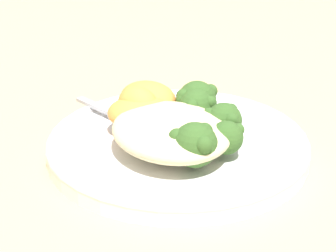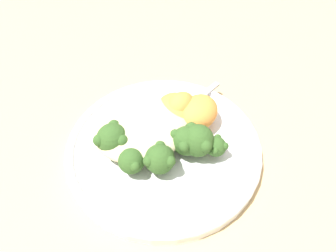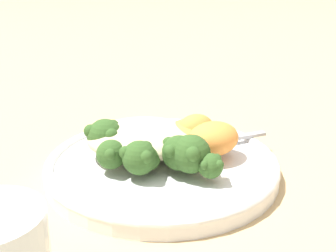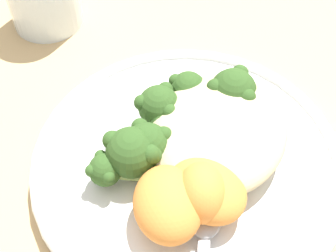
{
  "view_description": "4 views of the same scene",
  "coord_description": "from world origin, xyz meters",
  "px_view_note": "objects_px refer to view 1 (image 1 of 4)",
  "views": [
    {
      "loc": [
        -0.47,
        0.25,
        0.28
      ],
      "look_at": [
        0.0,
        0.02,
        0.03
      ],
      "focal_mm": 60.0,
      "sensor_mm": 36.0,
      "label": 1
    },
    {
      "loc": [
        -0.11,
        -0.2,
        0.31
      ],
      "look_at": [
        0.0,
        0.0,
        0.05
      ],
      "focal_mm": 28.0,
      "sensor_mm": 36.0,
      "label": 2
    },
    {
      "loc": [
        -0.02,
        -0.49,
        0.26
      ],
      "look_at": [
        0.01,
        0.02,
        0.06
      ],
      "focal_mm": 50.0,
      "sensor_mm": 36.0,
      "label": 3
    },
    {
      "loc": [
        0.22,
        0.08,
        0.35
      ],
      "look_at": [
        0.0,
        -0.01,
        0.05
      ],
      "focal_mm": 50.0,
      "sensor_mm": 36.0,
      "label": 4
    }
  ],
  "objects_px": {
    "sweet_potato_chunk_1": "(141,113)",
    "sweet_potato_chunk_0": "(138,106)",
    "broccoli_stalk_0": "(188,142)",
    "broccoli_stalk_6": "(192,103)",
    "broccoli_stalk_4": "(192,125)",
    "plate": "(177,143)",
    "quinoa_mound": "(171,131)",
    "broccoli_stalk_2": "(213,137)",
    "broccoli_stalk_1": "(179,136)",
    "spoon": "(121,116)",
    "broccoli_stalk_7": "(190,105)",
    "sweet_potato_chunk_2": "(148,99)",
    "broccoli_stalk_3": "(206,122)",
    "broccoli_stalk_5": "(191,109)"
  },
  "relations": [
    {
      "from": "broccoli_stalk_0",
      "to": "sweet_potato_chunk_0",
      "type": "height_order",
      "value": "same"
    },
    {
      "from": "quinoa_mound",
      "to": "broccoli_stalk_6",
      "type": "bearing_deg",
      "value": -45.0
    },
    {
      "from": "broccoli_stalk_3",
      "to": "broccoli_stalk_6",
      "type": "distance_m",
      "value": 0.05
    },
    {
      "from": "broccoli_stalk_4",
      "to": "broccoli_stalk_7",
      "type": "height_order",
      "value": "same"
    },
    {
      "from": "broccoli_stalk_1",
      "to": "broccoli_stalk_7",
      "type": "distance_m",
      "value": 0.08
    },
    {
      "from": "broccoli_stalk_7",
      "to": "broccoli_stalk_3",
      "type": "bearing_deg",
      "value": -126.81
    },
    {
      "from": "plate",
      "to": "broccoli_stalk_3",
      "type": "bearing_deg",
      "value": -125.93
    },
    {
      "from": "broccoli_stalk_2",
      "to": "broccoli_stalk_6",
      "type": "distance_m",
      "value": 0.07
    },
    {
      "from": "sweet_potato_chunk_1",
      "to": "quinoa_mound",
      "type": "bearing_deg",
      "value": -170.85
    },
    {
      "from": "sweet_potato_chunk_1",
      "to": "sweet_potato_chunk_0",
      "type": "bearing_deg",
      "value": -5.53
    },
    {
      "from": "plate",
      "to": "broccoli_stalk_4",
      "type": "distance_m",
      "value": 0.03
    },
    {
      "from": "broccoli_stalk_1",
      "to": "broccoli_stalk_6",
      "type": "distance_m",
      "value": 0.07
    },
    {
      "from": "quinoa_mound",
      "to": "broccoli_stalk_4",
      "type": "relative_size",
      "value": 1.53
    },
    {
      "from": "broccoli_stalk_4",
      "to": "sweet_potato_chunk_0",
      "type": "bearing_deg",
      "value": 157.87
    },
    {
      "from": "broccoli_stalk_1",
      "to": "broccoli_stalk_7",
      "type": "bearing_deg",
      "value": 124.8
    },
    {
      "from": "broccoli_stalk_0",
      "to": "broccoli_stalk_6",
      "type": "xyz_separation_m",
      "value": [
        0.08,
        -0.05,
        0.0
      ]
    },
    {
      "from": "broccoli_stalk_2",
      "to": "broccoli_stalk_4",
      "type": "height_order",
      "value": "broccoli_stalk_2"
    },
    {
      "from": "broccoli_stalk_0",
      "to": "broccoli_stalk_2",
      "type": "xyz_separation_m",
      "value": [
        0.01,
        -0.03,
        -0.01
      ]
    },
    {
      "from": "broccoli_stalk_2",
      "to": "broccoli_stalk_6",
      "type": "bearing_deg",
      "value": 134.71
    },
    {
      "from": "broccoli_stalk_7",
      "to": "broccoli_stalk_1",
      "type": "bearing_deg",
      "value": -150.89
    },
    {
      "from": "sweet_potato_chunk_1",
      "to": "spoon",
      "type": "relative_size",
      "value": 0.65
    },
    {
      "from": "broccoli_stalk_3",
      "to": "broccoli_stalk_5",
      "type": "relative_size",
      "value": 1.33
    },
    {
      "from": "broccoli_stalk_2",
      "to": "sweet_potato_chunk_1",
      "type": "distance_m",
      "value": 0.09
    },
    {
      "from": "broccoli_stalk_5",
      "to": "broccoli_stalk_0",
      "type": "bearing_deg",
      "value": -124.32
    },
    {
      "from": "broccoli_stalk_2",
      "to": "broccoli_stalk_3",
      "type": "xyz_separation_m",
      "value": [
        0.03,
        -0.01,
        0.0
      ]
    },
    {
      "from": "sweet_potato_chunk_0",
      "to": "spoon",
      "type": "bearing_deg",
      "value": 28.84
    },
    {
      "from": "plate",
      "to": "broccoli_stalk_4",
      "type": "bearing_deg",
      "value": -120.35
    },
    {
      "from": "sweet_potato_chunk_2",
      "to": "sweet_potato_chunk_1",
      "type": "bearing_deg",
      "value": 142.61
    },
    {
      "from": "broccoli_stalk_3",
      "to": "plate",
      "type": "bearing_deg",
      "value": 176.21
    },
    {
      "from": "broccoli_stalk_6",
      "to": "broccoli_stalk_7",
      "type": "height_order",
      "value": "broccoli_stalk_6"
    },
    {
      "from": "broccoli_stalk_5",
      "to": "spoon",
      "type": "distance_m",
      "value": 0.08
    },
    {
      "from": "broccoli_stalk_0",
      "to": "broccoli_stalk_4",
      "type": "relative_size",
      "value": 1.44
    },
    {
      "from": "sweet_potato_chunk_0",
      "to": "spoon",
      "type": "xyz_separation_m",
      "value": [
        0.02,
        0.01,
        -0.02
      ]
    },
    {
      "from": "broccoli_stalk_7",
      "to": "sweet_potato_chunk_0",
      "type": "bearing_deg",
      "value": 153.73
    },
    {
      "from": "sweet_potato_chunk_2",
      "to": "broccoli_stalk_6",
      "type": "bearing_deg",
      "value": -130.79
    },
    {
      "from": "plate",
      "to": "broccoli_stalk_6",
      "type": "bearing_deg",
      "value": -48.8
    },
    {
      "from": "broccoli_stalk_2",
      "to": "sweet_potato_chunk_2",
      "type": "distance_m",
      "value": 0.11
    },
    {
      "from": "quinoa_mound",
      "to": "sweet_potato_chunk_0",
      "type": "height_order",
      "value": "sweet_potato_chunk_0"
    },
    {
      "from": "sweet_potato_chunk_0",
      "to": "sweet_potato_chunk_1",
      "type": "relative_size",
      "value": 0.69
    },
    {
      "from": "broccoli_stalk_2",
      "to": "sweet_potato_chunk_0",
      "type": "relative_size",
      "value": 2.1
    },
    {
      "from": "quinoa_mound",
      "to": "broccoli_stalk_2",
      "type": "relative_size",
      "value": 1.31
    },
    {
      "from": "broccoli_stalk_3",
      "to": "sweet_potato_chunk_1",
      "type": "relative_size",
      "value": 1.61
    },
    {
      "from": "sweet_potato_chunk_2",
      "to": "plate",
      "type": "bearing_deg",
      "value": -173.33
    },
    {
      "from": "broccoli_stalk_7",
      "to": "quinoa_mound",
      "type": "bearing_deg",
      "value": -156.32
    },
    {
      "from": "broccoli_stalk_4",
      "to": "broccoli_stalk_1",
      "type": "bearing_deg",
      "value": -115.94
    },
    {
      "from": "plate",
      "to": "quinoa_mound",
      "type": "xyz_separation_m",
      "value": [
        -0.02,
        0.02,
        0.03
      ]
    },
    {
      "from": "broccoli_stalk_6",
      "to": "sweet_potato_chunk_0",
      "type": "xyz_separation_m",
      "value": [
        0.01,
        0.06,
        0.0
      ]
    },
    {
      "from": "plate",
      "to": "broccoli_stalk_5",
      "type": "xyz_separation_m",
      "value": [
        0.02,
        -0.02,
        0.03
      ]
    },
    {
      "from": "broccoli_stalk_3",
      "to": "broccoli_stalk_4",
      "type": "bearing_deg",
      "value": 170.45
    },
    {
      "from": "broccoli_stalk_1",
      "to": "spoon",
      "type": "height_order",
      "value": "broccoli_stalk_1"
    }
  ]
}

